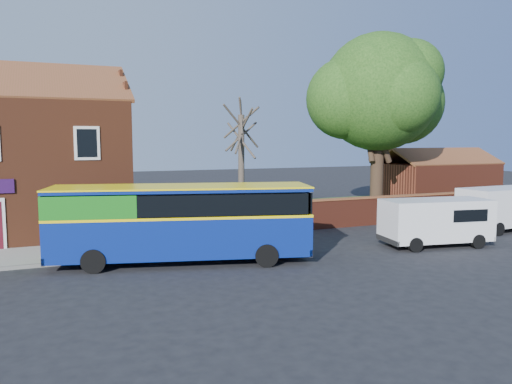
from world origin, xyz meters
name	(u,v)px	position (x,y,z in m)	size (l,w,h in m)	color
ground	(201,280)	(0.00, 0.00, 0.00)	(120.00, 120.00, 0.00)	black
grass_strip	(331,210)	(13.00, 13.00, 0.02)	(26.00, 12.00, 0.04)	#426B28
boundary_wall	(387,209)	(13.00, 7.00, 0.81)	(22.00, 0.38, 1.60)	maroon
outbuilding	(436,182)	(22.00, 13.00, 1.61)	(8.20, 5.06, 4.17)	maroon
bus	(173,219)	(-0.27, 2.73, 1.70)	(10.13, 4.88, 3.00)	navy
van_near	(436,220)	(11.29, 1.22, 1.18)	(5.03, 2.65, 2.10)	white
van_far	(505,206)	(17.50, 2.93, 1.26)	(5.21, 2.31, 2.25)	white
large_tree	(378,96)	(15.07, 10.88, 7.52)	(9.42, 7.45, 11.48)	black
bare_tree	(241,163)	(5.50, 10.44, 3.45)	(2.52, 3.00, 6.72)	#4C4238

